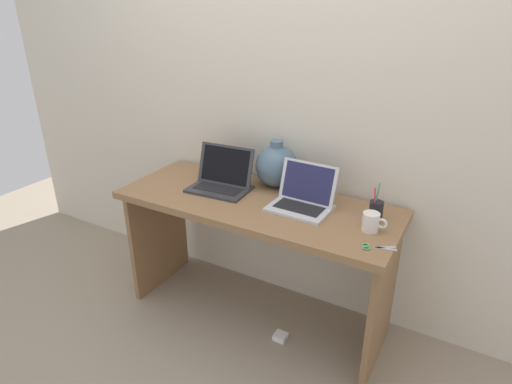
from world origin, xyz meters
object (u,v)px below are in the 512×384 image
at_px(scissors, 373,247).
at_px(power_brick, 280,336).
at_px(laptop_left, 222,178).
at_px(green_vase, 276,166).
at_px(pen_cup, 376,210).
at_px(laptop_right, 303,196).
at_px(coffee_mug, 371,222).

height_order(scissors, power_brick, scissors).
relative_size(laptop_left, power_brick, 4.96).
relative_size(green_vase, pen_cup, 1.44).
distance_m(scissors, power_brick, 0.87).
distance_m(laptop_left, pen_cup, 0.86).
bearing_deg(laptop_right, green_vase, 144.25).
bearing_deg(scissors, pen_cup, 103.12).
distance_m(coffee_mug, power_brick, 0.89).
bearing_deg(scissors, laptop_right, 152.04).
bearing_deg(coffee_mug, green_vase, 157.55).
bearing_deg(coffee_mug, power_brick, -166.90).
distance_m(laptop_right, coffee_mug, 0.38).
bearing_deg(scissors, laptop_left, 166.35).
bearing_deg(power_brick, pen_cup, 29.32).
bearing_deg(green_vase, laptop_left, -144.12).
xyz_separation_m(laptop_left, green_vase, (0.25, 0.18, 0.06)).
bearing_deg(pen_cup, power_brick, -150.68).
height_order(laptop_right, scissors, laptop_right).
xyz_separation_m(laptop_left, laptop_right, (0.50, 0.00, -0.00)).
distance_m(green_vase, power_brick, 0.96).
bearing_deg(laptop_left, pen_cup, 3.19).
relative_size(laptop_right, pen_cup, 1.68).
distance_m(laptop_left, power_brick, 0.95).
distance_m(coffee_mug, scissors, 0.16).
distance_m(green_vase, pen_cup, 0.63).
distance_m(pen_cup, power_brick, 0.91).
bearing_deg(pen_cup, scissors, -76.88).
xyz_separation_m(green_vase, power_brick, (0.22, -0.35, -0.86)).
distance_m(laptop_right, green_vase, 0.31).
height_order(laptop_right, pen_cup, laptop_right).
relative_size(green_vase, coffee_mug, 2.32).
xyz_separation_m(laptop_right, coffee_mug, (0.37, -0.08, -0.01)).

